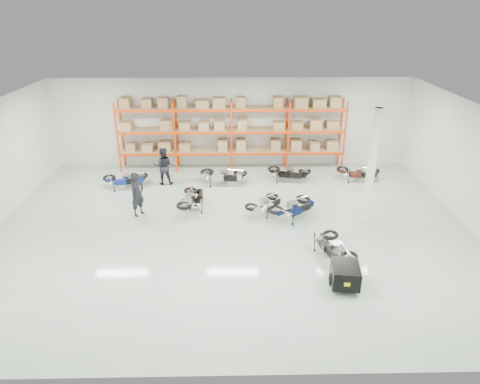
{
  "coord_description": "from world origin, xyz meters",
  "views": [
    {
      "loc": [
        0.0,
        -14.29,
        7.96
      ],
      "look_at": [
        0.31,
        0.93,
        1.1
      ],
      "focal_mm": 32.0,
      "sensor_mm": 36.0,
      "label": 1
    }
  ],
  "objects_px": {
    "moto_back_b": "(223,172)",
    "person_back": "(163,166)",
    "trailer": "(345,274)",
    "person_left": "(137,194)",
    "moto_back_a": "(125,177)",
    "moto_back_c": "(289,170)",
    "moto_black_far_left": "(192,196)",
    "moto_back_d": "(359,170)",
    "moto_silver_left": "(266,201)",
    "moto_touring_right": "(334,244)",
    "moto_blue_centre": "(294,204)"
  },
  "relations": [
    {
      "from": "moto_touring_right",
      "to": "moto_back_c",
      "type": "distance_m",
      "value": 6.77
    },
    {
      "from": "moto_back_b",
      "to": "person_left",
      "type": "bearing_deg",
      "value": 139.01
    },
    {
      "from": "moto_black_far_left",
      "to": "person_left",
      "type": "bearing_deg",
      "value": 20.97
    },
    {
      "from": "moto_touring_right",
      "to": "moto_back_a",
      "type": "xyz_separation_m",
      "value": [
        -8.3,
        6.07,
        0.01
      ]
    },
    {
      "from": "moto_back_a",
      "to": "moto_black_far_left",
      "type": "bearing_deg",
      "value": -133.83
    },
    {
      "from": "moto_back_b",
      "to": "person_back",
      "type": "distance_m",
      "value": 2.79
    },
    {
      "from": "moto_silver_left",
      "to": "person_left",
      "type": "xyz_separation_m",
      "value": [
        -5.14,
        -0.12,
        0.42
      ]
    },
    {
      "from": "moto_back_d",
      "to": "person_left",
      "type": "height_order",
      "value": "person_left"
    },
    {
      "from": "trailer",
      "to": "moto_back_a",
      "type": "bearing_deg",
      "value": 144.75
    },
    {
      "from": "moto_back_d",
      "to": "person_back",
      "type": "distance_m",
      "value": 9.27
    },
    {
      "from": "moto_back_c",
      "to": "person_left",
      "type": "height_order",
      "value": "person_left"
    },
    {
      "from": "moto_silver_left",
      "to": "moto_back_c",
      "type": "relative_size",
      "value": 0.9
    },
    {
      "from": "moto_blue_centre",
      "to": "moto_touring_right",
      "type": "xyz_separation_m",
      "value": [
        0.94,
        -2.95,
        -0.04
      ]
    },
    {
      "from": "trailer",
      "to": "moto_back_d",
      "type": "bearing_deg",
      "value": 79.54
    },
    {
      "from": "moto_back_b",
      "to": "person_left",
      "type": "xyz_separation_m",
      "value": [
        -3.35,
        -3.09,
        0.33
      ]
    },
    {
      "from": "person_back",
      "to": "moto_touring_right",
      "type": "bearing_deg",
      "value": 131.83
    },
    {
      "from": "moto_back_c",
      "to": "person_back",
      "type": "xyz_separation_m",
      "value": [
        -5.92,
        -0.27,
        0.34
      ]
    },
    {
      "from": "trailer",
      "to": "person_left",
      "type": "relative_size",
      "value": 0.96
    },
    {
      "from": "moto_blue_centre",
      "to": "person_back",
      "type": "bearing_deg",
      "value": 20.57
    },
    {
      "from": "moto_back_c",
      "to": "moto_black_far_left",
      "type": "bearing_deg",
      "value": 136.81
    },
    {
      "from": "moto_back_b",
      "to": "moto_back_c",
      "type": "relative_size",
      "value": 1.07
    },
    {
      "from": "moto_blue_centre",
      "to": "moto_back_a",
      "type": "bearing_deg",
      "value": 29.56
    },
    {
      "from": "moto_back_a",
      "to": "moto_back_d",
      "type": "bearing_deg",
      "value": -96.46
    },
    {
      "from": "moto_blue_centre",
      "to": "person_left",
      "type": "xyz_separation_m",
      "value": [
        -6.21,
        0.34,
        0.35
      ]
    },
    {
      "from": "moto_back_c",
      "to": "trailer",
      "type": "bearing_deg",
      "value": -162.14
    },
    {
      "from": "moto_silver_left",
      "to": "person_back",
      "type": "bearing_deg",
      "value": 9.51
    },
    {
      "from": "moto_black_far_left",
      "to": "person_back",
      "type": "height_order",
      "value": "person_back"
    },
    {
      "from": "moto_blue_centre",
      "to": "moto_touring_right",
      "type": "distance_m",
      "value": 3.1
    },
    {
      "from": "moto_back_b",
      "to": "moto_blue_centre",
      "type": "bearing_deg",
      "value": -133.86
    },
    {
      "from": "moto_back_a",
      "to": "moto_back_c",
      "type": "xyz_separation_m",
      "value": [
        7.64,
        0.67,
        0.01
      ]
    },
    {
      "from": "moto_touring_right",
      "to": "person_back",
      "type": "bearing_deg",
      "value": 122.86
    },
    {
      "from": "moto_silver_left",
      "to": "moto_touring_right",
      "type": "height_order",
      "value": "moto_touring_right"
    },
    {
      "from": "trailer",
      "to": "person_left",
      "type": "distance_m",
      "value": 8.67
    },
    {
      "from": "moto_touring_right",
      "to": "moto_black_far_left",
      "type": "bearing_deg",
      "value": 129.92
    },
    {
      "from": "moto_back_d",
      "to": "person_left",
      "type": "distance_m",
      "value": 10.41
    },
    {
      "from": "moto_back_a",
      "to": "moto_back_d",
      "type": "xyz_separation_m",
      "value": [
        10.98,
        0.63,
        -0.0
      ]
    },
    {
      "from": "moto_back_c",
      "to": "person_back",
      "type": "relative_size",
      "value": 1.0
    },
    {
      "from": "moto_back_a",
      "to": "person_left",
      "type": "bearing_deg",
      "value": -167.2
    },
    {
      "from": "moto_black_far_left",
      "to": "moto_touring_right",
      "type": "distance_m",
      "value": 6.33
    },
    {
      "from": "moto_back_b",
      "to": "person_back",
      "type": "relative_size",
      "value": 1.07
    },
    {
      "from": "moto_black_far_left",
      "to": "moto_back_c",
      "type": "bearing_deg",
      "value": -140.27
    },
    {
      "from": "trailer",
      "to": "moto_back_a",
      "type": "distance_m",
      "value": 11.3
    },
    {
      "from": "moto_silver_left",
      "to": "person_back",
      "type": "relative_size",
      "value": 0.91
    },
    {
      "from": "moto_back_a",
      "to": "person_back",
      "type": "xyz_separation_m",
      "value": [
        1.72,
        0.4,
        0.35
      ]
    },
    {
      "from": "moto_back_b",
      "to": "moto_back_c",
      "type": "bearing_deg",
      "value": -77.21
    },
    {
      "from": "moto_blue_centre",
      "to": "moto_touring_right",
      "type": "relative_size",
      "value": 1.07
    },
    {
      "from": "moto_back_a",
      "to": "person_left",
      "type": "distance_m",
      "value": 3.03
    },
    {
      "from": "moto_back_b",
      "to": "person_back",
      "type": "height_order",
      "value": "person_back"
    },
    {
      "from": "moto_back_c",
      "to": "person_left",
      "type": "xyz_separation_m",
      "value": [
        -6.49,
        -3.45,
        0.37
      ]
    },
    {
      "from": "moto_back_a",
      "to": "moto_back_b",
      "type": "distance_m",
      "value": 4.51
    }
  ]
}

